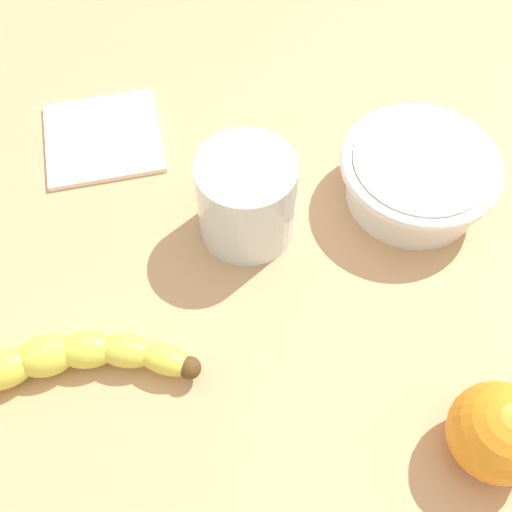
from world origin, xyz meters
TOP-DOWN VIEW (x-y plane):
  - wooden_tabletop at (0.00, 0.00)cm, footprint 120.00×120.00cm
  - banana at (12.56, 7.47)cm, footprint 23.60×9.65cm
  - smoothie_glass at (-3.94, -6.94)cm, footprint 8.93×8.93cm
  - ceramic_bowl at (-20.12, -10.04)cm, footprint 15.06×15.06cm
  - orange_fruit at (-21.72, 14.50)cm, footprint 7.46×7.46cm
  - folded_napkin at (10.72, -18.58)cm, footprint 13.63×13.44cm

SIDE VIEW (x-z plane):
  - wooden_tabletop at x=0.00cm, z-range 0.00..3.00cm
  - folded_napkin at x=10.72cm, z-range 3.00..3.60cm
  - banana at x=12.56cm, z-range 3.00..6.45cm
  - ceramic_bowl at x=-20.12cm, z-range 3.50..8.97cm
  - orange_fruit at x=-21.72cm, z-range 3.00..10.46cm
  - smoothie_glass at x=-3.94cm, z-range 2.91..11.89cm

